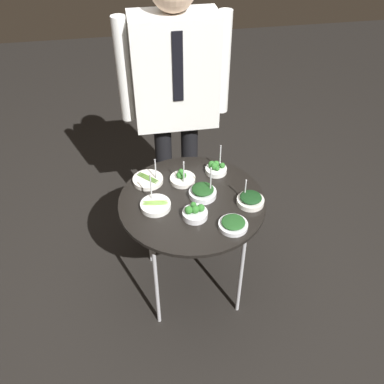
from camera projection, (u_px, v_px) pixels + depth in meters
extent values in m
plane|color=black|center=(192.00, 283.00, 2.49)|extent=(8.00, 8.00, 0.00)
cylinder|color=black|center=(192.00, 201.00, 2.08)|extent=(0.72, 0.72, 0.02)
cylinder|color=#B7B7BC|center=(241.00, 272.00, 2.15)|extent=(0.02, 0.02, 0.63)
cylinder|color=#B7B7BC|center=(156.00, 284.00, 2.10)|extent=(0.02, 0.02, 0.63)
cylinder|color=#B7B7BC|center=(222.00, 215.00, 2.47)|extent=(0.02, 0.02, 0.63)
cylinder|color=#B7B7BC|center=(148.00, 223.00, 2.42)|extent=(0.02, 0.02, 0.63)
cylinder|color=silver|center=(195.00, 214.00, 1.97)|extent=(0.12, 0.12, 0.03)
sphere|color=#2D7028|center=(201.00, 208.00, 1.95)|extent=(0.04, 0.04, 0.04)
sphere|color=#2D7028|center=(193.00, 205.00, 1.98)|extent=(0.03, 0.03, 0.03)
sphere|color=#2D7028|center=(189.00, 210.00, 1.94)|extent=(0.04, 0.04, 0.04)
sphere|color=#2D7028|center=(195.00, 209.00, 1.94)|extent=(0.04, 0.04, 0.04)
cylinder|color=silver|center=(250.00, 201.00, 2.04)|extent=(0.13, 0.13, 0.03)
ellipsoid|color=#143816|center=(251.00, 197.00, 2.03)|extent=(0.11, 0.11, 0.03)
cylinder|color=silver|center=(245.00, 190.00, 2.03)|extent=(0.01, 0.01, 0.12)
cylinder|color=silver|center=(203.00, 194.00, 2.08)|extent=(0.13, 0.13, 0.03)
ellipsoid|color=#194219|center=(203.00, 189.00, 2.06)|extent=(0.11, 0.11, 0.03)
cylinder|color=silver|center=(211.00, 182.00, 2.03)|extent=(0.01, 0.01, 0.17)
cylinder|color=white|center=(216.00, 170.00, 2.23)|extent=(0.11, 0.11, 0.03)
sphere|color=#2D7028|center=(222.00, 165.00, 2.21)|extent=(0.03, 0.03, 0.03)
sphere|color=#2D7028|center=(216.00, 164.00, 2.22)|extent=(0.03, 0.03, 0.03)
sphere|color=#2D7028|center=(212.00, 164.00, 2.21)|extent=(0.04, 0.04, 0.04)
sphere|color=#2D7028|center=(214.00, 166.00, 2.20)|extent=(0.04, 0.04, 0.04)
sphere|color=#2D7028|center=(217.00, 168.00, 2.20)|extent=(0.03, 0.03, 0.03)
cylinder|color=silver|center=(220.00, 158.00, 2.21)|extent=(0.01, 0.01, 0.15)
cylinder|color=silver|center=(183.00, 179.00, 2.17)|extent=(0.13, 0.13, 0.02)
sphere|color=#2D7028|center=(184.00, 175.00, 2.16)|extent=(0.03, 0.03, 0.03)
sphere|color=#2D7028|center=(181.00, 172.00, 2.18)|extent=(0.03, 0.03, 0.03)
sphere|color=#2D7028|center=(180.00, 175.00, 2.15)|extent=(0.03, 0.03, 0.03)
sphere|color=#2D7028|center=(183.00, 176.00, 2.15)|extent=(0.03, 0.03, 0.03)
cylinder|color=silver|center=(184.00, 174.00, 2.10)|extent=(0.01, 0.01, 0.15)
cylinder|color=white|center=(156.00, 206.00, 2.02)|extent=(0.14, 0.14, 0.03)
ellipsoid|color=#7AA847|center=(155.00, 201.00, 2.02)|extent=(0.12, 0.02, 0.01)
ellipsoid|color=#7AA847|center=(155.00, 203.00, 2.01)|extent=(0.12, 0.02, 0.01)
ellipsoid|color=#7AA847|center=(155.00, 204.00, 2.00)|extent=(0.12, 0.02, 0.01)
cylinder|color=silver|center=(151.00, 189.00, 2.00)|extent=(0.01, 0.01, 0.17)
cylinder|color=silver|center=(233.00, 225.00, 1.92)|extent=(0.13, 0.13, 0.02)
ellipsoid|color=#1E4C1E|center=(233.00, 222.00, 1.91)|extent=(0.11, 0.11, 0.02)
cylinder|color=silver|center=(148.00, 180.00, 2.17)|extent=(0.15, 0.15, 0.02)
ellipsoid|color=#5B8938|center=(149.00, 177.00, 2.17)|extent=(0.10, 0.10, 0.01)
ellipsoid|color=#5B8938|center=(148.00, 178.00, 2.16)|extent=(0.10, 0.10, 0.01)
ellipsoid|color=#5B8938|center=(146.00, 179.00, 2.15)|extent=(0.10, 0.10, 0.01)
cylinder|color=silver|center=(156.00, 171.00, 2.13)|extent=(0.01, 0.01, 0.14)
cylinder|color=black|center=(165.00, 178.00, 2.61)|extent=(0.10, 0.10, 0.78)
cylinder|color=black|center=(190.00, 175.00, 2.63)|extent=(0.10, 0.10, 0.78)
cube|color=white|center=(174.00, 72.00, 2.18)|extent=(0.44, 0.21, 0.58)
cube|color=black|center=(177.00, 68.00, 2.06)|extent=(0.05, 0.01, 0.35)
cylinder|color=white|center=(124.00, 71.00, 2.14)|extent=(0.07, 0.07, 0.54)
cylinder|color=white|center=(223.00, 64.00, 2.20)|extent=(0.07, 0.07, 0.54)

